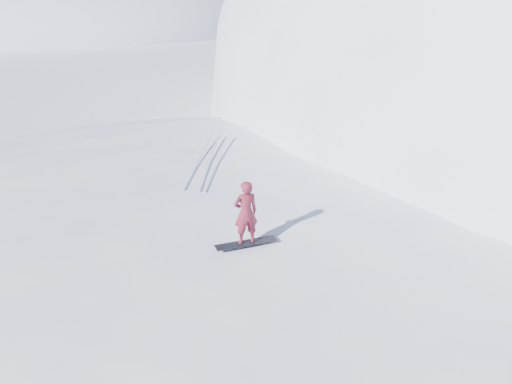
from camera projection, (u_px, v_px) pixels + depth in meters
ground at (216, 293)px, 17.50m from camera, size 400.00×400.00×0.00m
near_ridge at (272, 251)px, 19.88m from camera, size 36.00×28.00×4.80m
peak_shoulder at (498, 129)px, 32.58m from camera, size 28.00×24.00×18.00m
wind_bumps at (222, 257)px, 19.50m from camera, size 16.00×14.40×1.00m
snowboard at (246, 243)px, 15.44m from camera, size 1.58×1.25×0.03m
snowboarder at (246, 213)px, 15.07m from camera, size 0.79×0.73×1.80m
board_tracks at (210, 158)px, 21.35m from camera, size 1.90×5.91×0.04m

